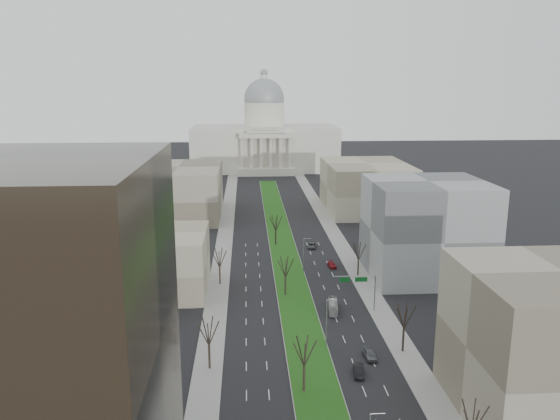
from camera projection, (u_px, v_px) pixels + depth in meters
name	position (u px, v px, depth m)	size (l,w,h in m)	color
ground	(282.00, 245.00, 163.52)	(600.00, 600.00, 0.00)	black
median	(283.00, 246.00, 162.51)	(8.00, 222.03, 0.20)	#999993
sidewalk_left	(220.00, 274.00, 138.13)	(5.00, 330.00, 0.15)	gray
sidewalk_right	(357.00, 271.00, 140.27)	(5.00, 330.00, 0.15)	gray
capitol	(264.00, 140.00, 305.25)	(80.00, 46.00, 55.00)	beige
building_beige_left	(150.00, 262.00, 125.89)	(26.00, 22.00, 14.00)	gray
building_tan_right	(555.00, 345.00, 77.51)	(26.00, 24.00, 22.00)	#776E5C
building_grey_right	(426.00, 229.00, 135.67)	(28.00, 26.00, 24.00)	slate
building_far_left	(179.00, 191.00, 198.22)	(30.00, 40.00, 18.00)	#776E5C
building_far_right	(366.00, 187.00, 207.38)	(30.00, 40.00, 18.00)	gray
tree_left_mid	(209.00, 331.00, 90.89)	(5.40, 5.40, 9.72)	black
tree_left_far	(219.00, 257.00, 129.81)	(5.28, 5.28, 9.50)	black
tree_right_near	(473.00, 418.00, 67.79)	(5.16, 5.16, 9.29)	black
tree_right_mid	(405.00, 315.00, 96.85)	(5.52, 5.52, 9.94)	black
tree_right_far	(359.00, 251.00, 135.88)	(5.04, 5.04, 9.07)	black
tree_median_a	(304.00, 351.00, 84.04)	(5.40, 5.40, 9.72)	black
tree_median_b	(285.00, 266.00, 122.93)	(5.40, 5.40, 9.72)	black
tree_median_c	(276.00, 222.00, 161.81)	(5.40, 5.40, 9.72)	black
streetlamp_median_b	(327.00, 322.00, 99.47)	(1.90, 0.20, 9.16)	gray
streetlamp_median_c	(304.00, 255.00, 138.36)	(1.90, 0.20, 9.16)	gray
mast_arm_signs	(362.00, 284.00, 114.38)	(9.12, 0.24, 8.09)	gray
car_grey_near	(370.00, 354.00, 95.90)	(1.80, 4.47, 1.52)	#57585F
car_black	(359.00, 370.00, 90.49)	(1.59, 4.55, 1.50)	black
car_red	(332.00, 265.00, 143.68)	(1.79, 4.41, 1.28)	maroon
car_grey_far	(312.00, 245.00, 160.62)	(2.26, 4.90, 1.36)	#474B4E
box_van	(333.00, 306.00, 115.80)	(1.80, 7.67, 2.14)	silver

